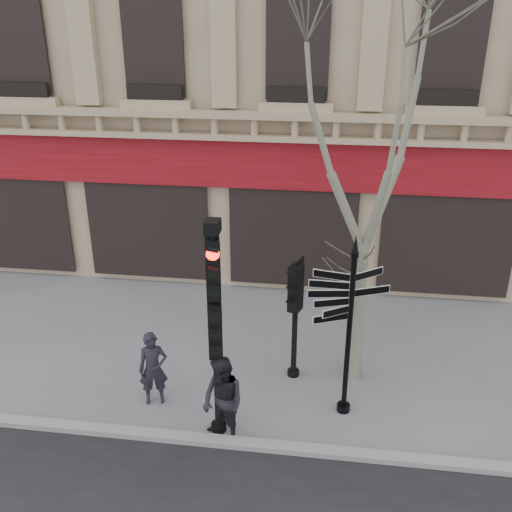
{
  "coord_description": "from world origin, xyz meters",
  "views": [
    {
      "loc": [
        0.96,
        -9.33,
        7.23
      ],
      "look_at": [
        -0.4,
        0.6,
        2.88
      ],
      "focal_mm": 40.0,
      "sensor_mm": 36.0,
      "label": 1
    }
  ],
  "objects_px": {
    "traffic_signal_main": "(215,306)",
    "pedestrian_b": "(223,402)",
    "fingerpost": "(352,298)",
    "pedestrian_a": "(153,369)",
    "traffic_signal_secondary": "(296,300)",
    "plane_tree": "(373,130)"
  },
  "relations": [
    {
      "from": "traffic_signal_main",
      "to": "pedestrian_b",
      "type": "distance_m",
      "value": 1.79
    },
    {
      "from": "fingerpost",
      "to": "pedestrian_a",
      "type": "distance_m",
      "value": 4.11
    },
    {
      "from": "traffic_signal_secondary",
      "to": "plane_tree",
      "type": "bearing_deg",
      "value": 23.33
    },
    {
      "from": "pedestrian_b",
      "to": "traffic_signal_main",
      "type": "bearing_deg",
      "value": 158.88
    },
    {
      "from": "plane_tree",
      "to": "fingerpost",
      "type": "bearing_deg",
      "value": -99.91
    },
    {
      "from": "plane_tree",
      "to": "traffic_signal_main",
      "type": "bearing_deg",
      "value": -140.7
    },
    {
      "from": "pedestrian_a",
      "to": "fingerpost",
      "type": "bearing_deg",
      "value": -15.25
    },
    {
      "from": "fingerpost",
      "to": "pedestrian_a",
      "type": "relative_size",
      "value": 2.39
    },
    {
      "from": "fingerpost",
      "to": "traffic_signal_secondary",
      "type": "relative_size",
      "value": 1.42
    },
    {
      "from": "traffic_signal_secondary",
      "to": "pedestrian_b",
      "type": "height_order",
      "value": "traffic_signal_secondary"
    },
    {
      "from": "traffic_signal_main",
      "to": "pedestrian_a",
      "type": "xyz_separation_m",
      "value": [
        -1.42,
        0.67,
        -1.86
      ]
    },
    {
      "from": "fingerpost",
      "to": "traffic_signal_secondary",
      "type": "bearing_deg",
      "value": 122.15
    },
    {
      "from": "traffic_signal_main",
      "to": "pedestrian_b",
      "type": "xyz_separation_m",
      "value": [
        0.15,
        -0.27,
        -1.76
      ]
    },
    {
      "from": "plane_tree",
      "to": "pedestrian_b",
      "type": "bearing_deg",
      "value": -135.45
    },
    {
      "from": "traffic_signal_main",
      "to": "plane_tree",
      "type": "bearing_deg",
      "value": 26.14
    },
    {
      "from": "traffic_signal_secondary",
      "to": "pedestrian_b",
      "type": "bearing_deg",
      "value": -98.69
    },
    {
      "from": "plane_tree",
      "to": "pedestrian_b",
      "type": "height_order",
      "value": "plane_tree"
    },
    {
      "from": "traffic_signal_secondary",
      "to": "pedestrian_b",
      "type": "distance_m",
      "value": 2.64
    },
    {
      "from": "fingerpost",
      "to": "traffic_signal_main",
      "type": "relative_size",
      "value": 0.89
    },
    {
      "from": "traffic_signal_secondary",
      "to": "plane_tree",
      "type": "relative_size",
      "value": 0.35
    },
    {
      "from": "traffic_signal_main",
      "to": "pedestrian_a",
      "type": "distance_m",
      "value": 2.43
    },
    {
      "from": "fingerpost",
      "to": "plane_tree",
      "type": "bearing_deg",
      "value": 66.75
    }
  ]
}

